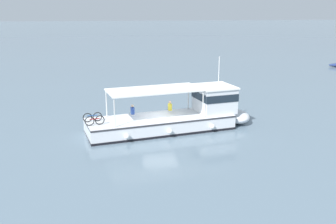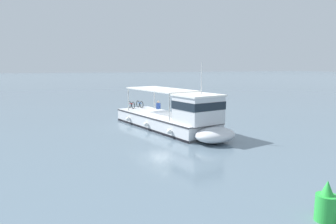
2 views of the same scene
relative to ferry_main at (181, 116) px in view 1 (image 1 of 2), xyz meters
name	(u,v)px [view 1 (image 1 of 2)]	position (x,y,z in m)	size (l,w,h in m)	color
ground_plane	(160,130)	(0.15, -1.62, -1.01)	(400.00, 400.00, 0.00)	slate
ferry_main	(181,116)	(0.00, 0.00, 0.00)	(5.86, 13.07, 5.32)	silver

